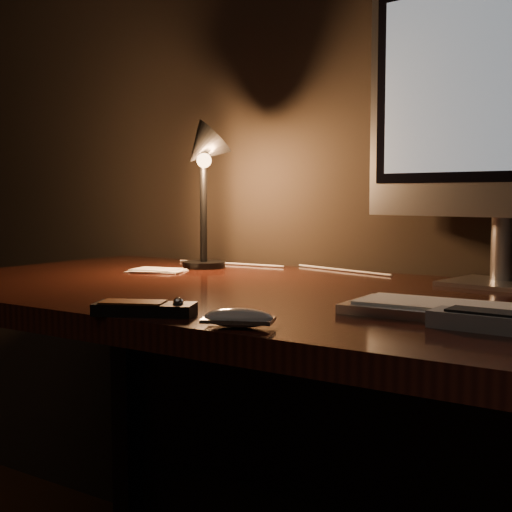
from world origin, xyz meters
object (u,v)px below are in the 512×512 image
Objects in this scene: desk at (321,357)px; media_remote at (145,308)px; mouse at (238,321)px; desk_lamp at (203,169)px; monitor at (502,100)px.

media_remote is (-0.06, -0.40, 0.14)m from desk.
desk is 0.43m from media_remote.
desk_lamp is (-0.48, 0.54, 0.22)m from mouse.
desk_lamp reaches higher than media_remote.
media_remote reaches higher than desk.
mouse is at bearing -26.35° from media_remote.
media_remote is at bearing -41.71° from desk_lamp.
mouse is at bearing -75.88° from desk.
monitor reaches higher than desk.
mouse is 0.60× the size of media_remote.
monitor is at bearing 24.19° from desk_lamp.
monitor is at bearing 52.53° from mouse.
mouse reaches higher than desk.
monitor is 1.72× the size of desk_lamp.
desk_lamp is (-0.38, 0.13, 0.36)m from desk.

